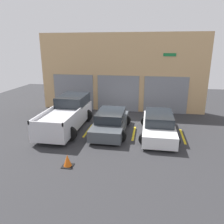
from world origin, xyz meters
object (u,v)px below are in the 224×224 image
at_px(sedan_white, 158,125).
at_px(sedan_side, 111,122).
at_px(traffic_cone, 67,161).
at_px(pickup_truck, 67,114).

relative_size(sedan_white, sedan_side, 1.09).
bearing_deg(sedan_side, traffic_cone, -105.09).
height_order(sedan_white, sedan_side, sedan_white).
relative_size(sedan_white, traffic_cone, 8.32).
height_order(sedan_white, traffic_cone, sedan_white).
distance_m(sedan_side, traffic_cone, 4.39).
relative_size(pickup_truck, sedan_white, 1.17).
bearing_deg(pickup_truck, sedan_white, -2.65).
bearing_deg(traffic_cone, sedan_white, 47.06).
height_order(sedan_side, traffic_cone, sedan_side).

